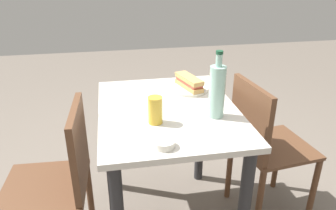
{
  "coord_description": "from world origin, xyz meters",
  "views": [
    {
      "loc": [
        1.52,
        -0.28,
        1.51
      ],
      "look_at": [
        0.0,
        0.0,
        0.79
      ],
      "focal_mm": 35.35,
      "sensor_mm": 36.0,
      "label": 1
    }
  ],
  "objects_px": {
    "chair_far": "(263,143)",
    "chair_near": "(61,179)",
    "baguette_sandwich_near": "(189,82)",
    "knife_near": "(195,85)",
    "water_bottle": "(217,91)",
    "dining_table": "(168,134)",
    "beer_glass": "(155,110)",
    "plate_near": "(189,89)",
    "olive_bowl": "(164,144)"
  },
  "relations": [
    {
      "from": "dining_table",
      "to": "beer_glass",
      "type": "height_order",
      "value": "beer_glass"
    },
    {
      "from": "chair_near",
      "to": "water_bottle",
      "type": "xyz_separation_m",
      "value": [
        -0.02,
        0.77,
        0.4
      ]
    },
    {
      "from": "plate_near",
      "to": "beer_glass",
      "type": "xyz_separation_m",
      "value": [
        0.37,
        -0.25,
        0.06
      ]
    },
    {
      "from": "chair_far",
      "to": "plate_near",
      "type": "bearing_deg",
      "value": -121.81
    },
    {
      "from": "plate_near",
      "to": "baguette_sandwich_near",
      "type": "distance_m",
      "value": 0.04
    },
    {
      "from": "dining_table",
      "to": "chair_near",
      "type": "relative_size",
      "value": 1.03
    },
    {
      "from": "olive_bowl",
      "to": "dining_table",
      "type": "bearing_deg",
      "value": 167.3
    },
    {
      "from": "baguette_sandwich_near",
      "to": "knife_near",
      "type": "relative_size",
      "value": 1.31
    },
    {
      "from": "plate_near",
      "to": "knife_near",
      "type": "xyz_separation_m",
      "value": [
        -0.03,
        0.05,
        0.01
      ]
    },
    {
      "from": "baguette_sandwich_near",
      "to": "olive_bowl",
      "type": "distance_m",
      "value": 0.65
    },
    {
      "from": "chair_near",
      "to": "olive_bowl",
      "type": "height_order",
      "value": "chair_near"
    },
    {
      "from": "knife_near",
      "to": "olive_bowl",
      "type": "height_order",
      "value": "olive_bowl"
    },
    {
      "from": "plate_near",
      "to": "baguette_sandwich_near",
      "type": "relative_size",
      "value": 1.0
    },
    {
      "from": "chair_far",
      "to": "knife_near",
      "type": "height_order",
      "value": "chair_far"
    },
    {
      "from": "chair_near",
      "to": "knife_near",
      "type": "relative_size",
      "value": 5.03
    },
    {
      "from": "plate_near",
      "to": "knife_near",
      "type": "bearing_deg",
      "value": 119.6
    },
    {
      "from": "water_bottle",
      "to": "dining_table",
      "type": "bearing_deg",
      "value": -120.65
    },
    {
      "from": "dining_table",
      "to": "chair_near",
      "type": "height_order",
      "value": "chair_near"
    },
    {
      "from": "chair_far",
      "to": "olive_bowl",
      "type": "relative_size",
      "value": 9.72
    },
    {
      "from": "dining_table",
      "to": "beer_glass",
      "type": "bearing_deg",
      "value": -31.07
    },
    {
      "from": "olive_bowl",
      "to": "knife_near",
      "type": "bearing_deg",
      "value": 154.59
    },
    {
      "from": "water_bottle",
      "to": "chair_far",
      "type": "bearing_deg",
      "value": 109.14
    },
    {
      "from": "knife_near",
      "to": "beer_glass",
      "type": "xyz_separation_m",
      "value": [
        0.4,
        -0.3,
        0.05
      ]
    },
    {
      "from": "chair_far",
      "to": "olive_bowl",
      "type": "xyz_separation_m",
      "value": [
        0.35,
        -0.64,
        0.28
      ]
    },
    {
      "from": "baguette_sandwich_near",
      "to": "dining_table",
      "type": "bearing_deg",
      "value": -35.97
    },
    {
      "from": "plate_near",
      "to": "water_bottle",
      "type": "relative_size",
      "value": 0.69
    },
    {
      "from": "dining_table",
      "to": "chair_far",
      "type": "height_order",
      "value": "chair_far"
    },
    {
      "from": "olive_bowl",
      "to": "beer_glass",
      "type": "bearing_deg",
      "value": -178.81
    },
    {
      "from": "chair_near",
      "to": "knife_near",
      "type": "xyz_separation_m",
      "value": [
        -0.4,
        0.77,
        0.28
      ]
    },
    {
      "from": "chair_far",
      "to": "baguette_sandwich_near",
      "type": "bearing_deg",
      "value": -121.81
    },
    {
      "from": "chair_far",
      "to": "chair_near",
      "type": "bearing_deg",
      "value": -82.91
    },
    {
      "from": "chair_near",
      "to": "plate_near",
      "type": "distance_m",
      "value": 0.86
    },
    {
      "from": "knife_near",
      "to": "water_bottle",
      "type": "distance_m",
      "value": 0.4
    },
    {
      "from": "baguette_sandwich_near",
      "to": "olive_bowl",
      "type": "relative_size",
      "value": 2.54
    },
    {
      "from": "chair_near",
      "to": "olive_bowl",
      "type": "bearing_deg",
      "value": 65.28
    },
    {
      "from": "baguette_sandwich_near",
      "to": "olive_bowl",
      "type": "bearing_deg",
      "value": -22.73
    },
    {
      "from": "dining_table",
      "to": "olive_bowl",
      "type": "relative_size",
      "value": 9.97
    },
    {
      "from": "chair_far",
      "to": "plate_near",
      "type": "relative_size",
      "value": 3.84
    },
    {
      "from": "beer_glass",
      "to": "olive_bowl",
      "type": "height_order",
      "value": "beer_glass"
    },
    {
      "from": "knife_near",
      "to": "beer_glass",
      "type": "height_order",
      "value": "beer_glass"
    },
    {
      "from": "chair_near",
      "to": "beer_glass",
      "type": "xyz_separation_m",
      "value": [
        -0.0,
        0.47,
        0.33
      ]
    },
    {
      "from": "chair_near",
      "to": "beer_glass",
      "type": "bearing_deg",
      "value": 90.46
    },
    {
      "from": "chair_far",
      "to": "water_bottle",
      "type": "xyz_separation_m",
      "value": [
        0.12,
        -0.34,
        0.4
      ]
    },
    {
      "from": "chair_near",
      "to": "chair_far",
      "type": "bearing_deg",
      "value": 97.09
    },
    {
      "from": "chair_near",
      "to": "dining_table",
      "type": "bearing_deg",
      "value": 104.95
    },
    {
      "from": "beer_glass",
      "to": "knife_near",
      "type": "bearing_deg",
      "value": 143.18
    },
    {
      "from": "chair_far",
      "to": "olive_bowl",
      "type": "height_order",
      "value": "chair_far"
    },
    {
      "from": "water_bottle",
      "to": "beer_glass",
      "type": "distance_m",
      "value": 0.31
    },
    {
      "from": "dining_table",
      "to": "knife_near",
      "type": "distance_m",
      "value": 0.37
    },
    {
      "from": "dining_table",
      "to": "olive_bowl",
      "type": "bearing_deg",
      "value": -12.7
    }
  ]
}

